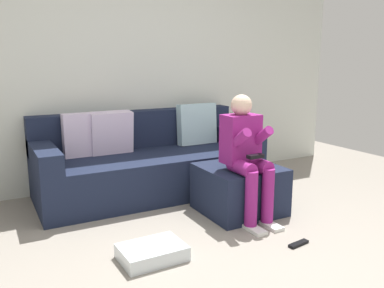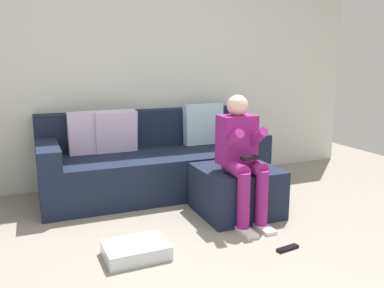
# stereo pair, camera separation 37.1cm
# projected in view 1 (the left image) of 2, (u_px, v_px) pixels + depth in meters

# --- Properties ---
(ground_plane) EXTENTS (7.12, 7.12, 0.00)m
(ground_plane) POSITION_uv_depth(u_px,v_px,m) (267.00, 278.00, 2.52)
(ground_plane) COLOR gray
(wall_back) EXTENTS (5.48, 0.10, 2.66)m
(wall_back) POSITION_uv_depth(u_px,v_px,m) (131.00, 63.00, 4.34)
(wall_back) COLOR silver
(wall_back) RESTS_ON ground_plane
(couch_sectional) EXTENTS (2.25, 0.94, 0.88)m
(couch_sectional) POSITION_uv_depth(u_px,v_px,m) (147.00, 162.00, 4.15)
(couch_sectional) COLOR #192138
(couch_sectional) RESTS_ON ground_plane
(ottoman) EXTENTS (0.67, 0.65, 0.42)m
(ottoman) POSITION_uv_depth(u_px,v_px,m) (239.00, 189.00, 3.61)
(ottoman) COLOR #192138
(ottoman) RESTS_ON ground_plane
(person_seated) EXTENTS (0.30, 0.56, 1.07)m
(person_seated) POSITION_uv_depth(u_px,v_px,m) (246.00, 151.00, 3.36)
(person_seated) COLOR #8C1E72
(person_seated) RESTS_ON ground_plane
(storage_bin) EXTENTS (0.45, 0.33, 0.10)m
(storage_bin) POSITION_uv_depth(u_px,v_px,m) (152.00, 252.00, 2.75)
(storage_bin) COLOR silver
(storage_bin) RESTS_ON ground_plane
(remote_near_ottoman) EXTENTS (0.19, 0.07, 0.02)m
(remote_near_ottoman) POSITION_uv_depth(u_px,v_px,m) (299.00, 244.00, 2.97)
(remote_near_ottoman) COLOR black
(remote_near_ottoman) RESTS_ON ground_plane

